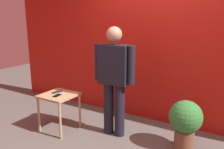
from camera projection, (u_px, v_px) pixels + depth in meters
back_wall_red at (157, 44)px, 3.88m from camera, size 6.20×0.12×2.63m
standing_person at (114, 76)px, 3.43m from camera, size 0.64×0.25×1.62m
side_table at (59, 100)px, 3.68m from camera, size 0.51×0.51×0.58m
cell_phone at (57, 95)px, 3.59m from camera, size 0.09×0.15×0.01m
tv_remote at (57, 92)px, 3.74m from camera, size 0.09×0.18×0.02m
potted_plant at (185, 121)px, 3.14m from camera, size 0.44×0.44×0.69m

